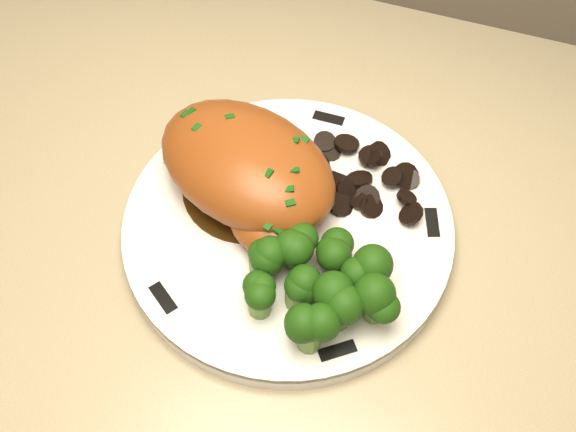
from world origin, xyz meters
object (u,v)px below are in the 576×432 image
(chicken_breast, at_px, (250,172))
(plate, at_px, (288,229))
(counter, at_px, (46,324))
(broccoli_florets, at_px, (314,283))

(chicken_breast, bearing_deg, plate, -4.09)
(counter, distance_m, chicken_breast, 0.56)
(counter, height_order, chicken_breast, counter)
(counter, relative_size, broccoli_florets, 16.45)
(chicken_breast, bearing_deg, broccoli_florets, -23.45)
(plate, xyz_separation_m, chicken_breast, (-0.04, 0.02, 0.04))
(plate, relative_size, chicken_breast, 1.44)
(broccoli_florets, bearing_deg, plate, 124.93)
(broccoli_florets, bearing_deg, chicken_breast, 136.39)
(counter, bearing_deg, chicken_breast, 3.77)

